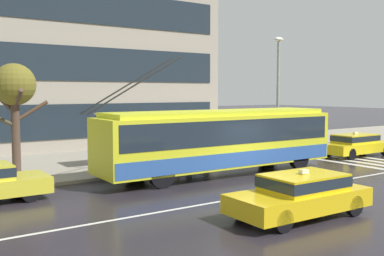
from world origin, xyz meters
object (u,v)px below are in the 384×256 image
object	(u,v)px
pedestrian_approaching_curb	(179,127)
street_tree_bare	(14,88)
street_lamp	(278,86)
trolleybus	(221,139)
pedestrian_at_shelter	(205,128)
taxi_oncoming_near	(301,193)
taxi_ahead_of_bus	(356,144)
pedestrian_walking_past	(188,132)
bus_shelter	(136,125)

from	to	relation	value
pedestrian_approaching_curb	street_tree_bare	xyz separation A→B (m)	(-8.52, -0.29, 2.05)
street_lamp	trolleybus	bearing A→B (deg)	-158.72
street_lamp	pedestrian_at_shelter	bearing A→B (deg)	162.38
taxi_oncoming_near	taxi_ahead_of_bus	world-z (taller)	same
pedestrian_walking_past	street_lamp	bearing A→B (deg)	-3.29
trolleybus	street_tree_bare	size ratio (longest dim) A/B	2.53
taxi_ahead_of_bus	pedestrian_approaching_curb	size ratio (longest dim) A/B	2.39
pedestrian_approaching_curb	pedestrian_walking_past	world-z (taller)	pedestrian_walking_past
street_tree_bare	trolleybus	bearing A→B (deg)	-29.34
bus_shelter	pedestrian_at_shelter	bearing A→B (deg)	-5.37
trolleybus	pedestrian_walking_past	bearing A→B (deg)	90.78
bus_shelter	pedestrian_walking_past	world-z (taller)	bus_shelter
bus_shelter	street_tree_bare	size ratio (longest dim) A/B	0.82
pedestrian_approaching_curb	bus_shelter	bearing A→B (deg)	-166.41
taxi_ahead_of_bus	pedestrian_at_shelter	size ratio (longest dim) A/B	2.41
trolleybus	bus_shelter	distance (m)	4.50
taxi_ahead_of_bus	pedestrian_at_shelter	bearing A→B (deg)	157.07
bus_shelter	taxi_ahead_of_bus	bearing A→B (deg)	-17.57
taxi_ahead_of_bus	pedestrian_approaching_curb	xyz separation A→B (m)	(-9.15, 4.55, 1.07)
taxi_oncoming_near	bus_shelter	xyz separation A→B (m)	(0.10, 10.67, 1.33)
taxi_ahead_of_bus	street_tree_bare	bearing A→B (deg)	166.43
bus_shelter	pedestrian_walking_past	bearing A→B (deg)	-31.73
street_lamp	pedestrian_walking_past	bearing A→B (deg)	176.71
taxi_oncoming_near	pedestrian_walking_past	size ratio (longest dim) A/B	2.22
pedestrian_approaching_curb	street_lamp	bearing A→B (deg)	-25.38
pedestrian_at_shelter	pedestrian_walking_past	bearing A→B (deg)	-151.92
street_tree_bare	bus_shelter	bearing A→B (deg)	-4.41
trolleybus	bus_shelter	world-z (taller)	trolleybus
taxi_oncoming_near	street_tree_bare	bearing A→B (deg)	116.19
pedestrian_approaching_curb	pedestrian_walking_past	size ratio (longest dim) A/B	0.98
bus_shelter	pedestrian_approaching_curb	world-z (taller)	bus_shelter
pedestrian_at_shelter	pedestrian_approaching_curb	bearing A→B (deg)	131.18
pedestrian_walking_past	taxi_oncoming_near	bearing A→B (deg)	-103.43
trolleybus	taxi_ahead_of_bus	bearing A→B (deg)	0.45
bus_shelter	pedestrian_at_shelter	size ratio (longest dim) A/B	1.98
trolleybus	pedestrian_walking_past	xyz separation A→B (m)	(-0.04, 2.59, 0.12)
pedestrian_approaching_curb	pedestrian_walking_past	xyz separation A→B (m)	(-0.83, -2.04, -0.07)
bus_shelter	pedestrian_approaching_curb	size ratio (longest dim) A/B	1.97
pedestrian_at_shelter	street_lamp	xyz separation A→B (m)	(4.05, -1.29, 2.28)
taxi_ahead_of_bus	pedestrian_approaching_curb	bearing A→B (deg)	153.54
pedestrian_at_shelter	trolleybus	bearing A→B (deg)	-116.25
trolleybus	street_lamp	world-z (taller)	street_lamp
street_tree_bare	pedestrian_walking_past	bearing A→B (deg)	-12.80
trolleybus	pedestrian_approaching_curb	xyz separation A→B (m)	(0.80, 4.63, 0.19)
pedestrian_walking_past	bus_shelter	bearing A→B (deg)	148.27
bus_shelter	street_lamp	size ratio (longest dim) A/B	0.59
pedestrian_walking_past	pedestrian_at_shelter	bearing A→B (deg)	28.08
pedestrian_approaching_curb	pedestrian_walking_past	bearing A→B (deg)	-112.26
pedestrian_approaching_curb	pedestrian_walking_past	distance (m)	2.20
pedestrian_at_shelter	taxi_ahead_of_bus	bearing A→B (deg)	-22.93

